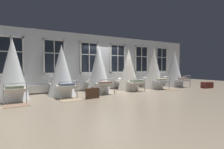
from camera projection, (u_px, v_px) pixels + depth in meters
ground at (113, 91)px, 9.99m from camera, size 25.42×25.42×0.00m
back_wall_with_windows at (103, 63)px, 10.85m from camera, size 13.71×0.10×3.14m
window_bank at (104, 72)px, 10.77m from camera, size 10.67×0.10×2.64m
cot_first at (13, 70)px, 7.31m from camera, size 1.24×1.96×2.49m
cot_second at (62, 71)px, 8.34m from camera, size 1.24×1.95×2.34m
cot_third at (99, 70)px, 9.31m from camera, size 1.24×1.97×2.44m
cot_fourth at (129, 71)px, 10.41m from camera, size 1.24×1.97×2.30m
cot_fifth at (153, 69)px, 11.34m from camera, size 1.24×1.97×2.49m
cot_sixth at (174, 69)px, 12.39m from camera, size 1.24×1.97×2.42m
rug_first at (16, 106)px, 6.22m from camera, size 0.82×0.59×0.01m
rug_second at (71, 100)px, 7.24m from camera, size 0.81×0.58×0.01m
rug_fifth at (170, 90)px, 10.28m from camera, size 0.81×0.58×0.01m
suitcase_dark at (92, 93)px, 7.69m from camera, size 0.57×0.25×0.47m
travel_trunk at (207, 85)px, 11.44m from camera, size 0.71×0.53×0.38m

